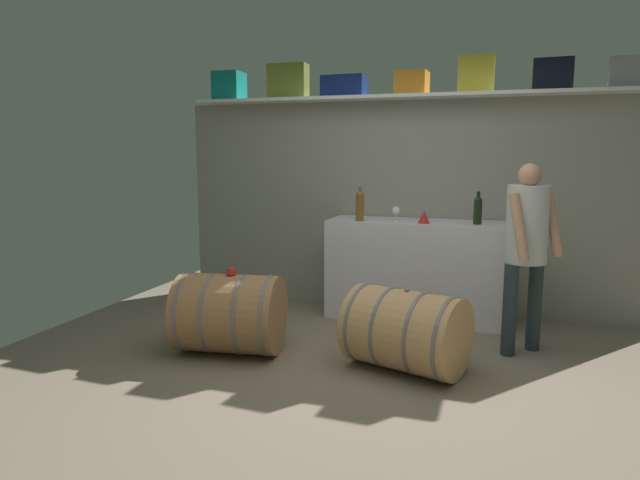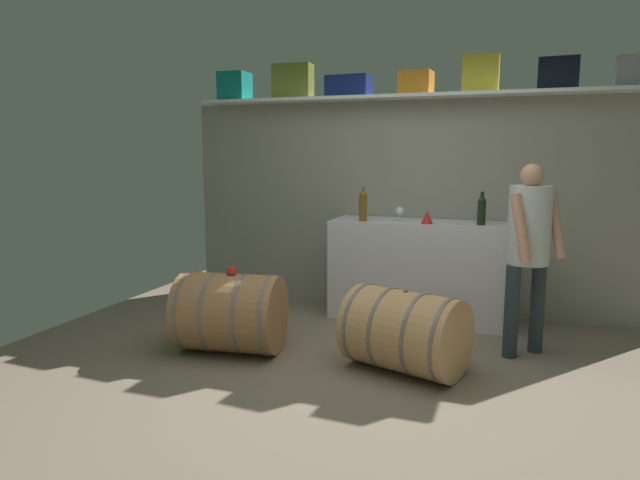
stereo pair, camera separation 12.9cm
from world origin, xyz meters
name	(u,v)px [view 2 (the right image)]	position (x,y,z in m)	size (l,w,h in m)	color
ground_plane	(374,361)	(0.00, 0.52, -0.01)	(5.98, 7.36, 0.02)	#7C6D5C
back_wall_panel	(414,207)	(0.00, 2.08, 1.05)	(4.78, 0.10, 2.10)	gray
high_shelf_board	(414,97)	(0.00, 1.93, 2.11)	(4.40, 0.40, 0.03)	white
toolcase_teal	(235,87)	(-1.91, 1.93, 2.28)	(0.29, 0.29, 0.29)	#0F7D76
toolcase_olive	(293,82)	(-1.25, 1.93, 2.30)	(0.39, 0.20, 0.34)	olive
toolcase_navy	(349,86)	(-0.65, 1.93, 2.23)	(0.43, 0.24, 0.21)	navy
toolcase_orange	(416,83)	(0.01, 1.93, 2.24)	(0.30, 0.26, 0.22)	orange
toolcase_yellow	(481,74)	(0.60, 1.93, 2.30)	(0.32, 0.22, 0.33)	yellow
toolcase_black	(559,74)	(1.26, 1.93, 2.27)	(0.33, 0.25, 0.27)	black
toolcase_grey	(639,71)	(1.88, 1.93, 2.26)	(0.34, 0.20, 0.26)	gray
work_cabinet	(420,270)	(0.13, 1.74, 0.47)	(1.68, 0.57, 0.95)	white
wine_bottle_amber	(363,205)	(-0.39, 1.57, 1.10)	(0.08, 0.08, 0.32)	brown
wine_bottle_dark	(482,210)	(0.68, 1.66, 1.08)	(0.08, 0.08, 0.30)	black
wine_glass	(400,211)	(-0.07, 1.69, 1.04)	(0.08, 0.08, 0.14)	white
red_funnel	(427,217)	(0.21, 1.58, 1.01)	(0.11, 0.11, 0.12)	red
wine_barrel_near	(230,313)	(-1.15, 0.33, 0.32)	(0.88, 0.73, 0.64)	#AA7549
wine_barrel_far	(405,331)	(0.26, 0.39, 0.30)	(0.96, 0.81, 0.61)	tan
tasting_cup	(232,271)	(-1.13, 0.33, 0.66)	(0.07, 0.07, 0.05)	red
winemaker_pouring	(529,240)	(1.08, 1.04, 0.93)	(0.46, 0.46, 1.51)	#273439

